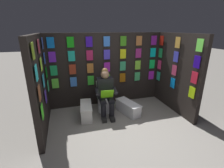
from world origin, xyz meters
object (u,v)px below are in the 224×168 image
(toilet, at_px, (104,99))
(comic_longbox_far, at_px, (128,108))
(comic_longbox_near, at_px, (86,111))
(person_reading, at_px, (106,92))

(toilet, distance_m, comic_longbox_far, 0.67)
(comic_longbox_near, bearing_deg, comic_longbox_far, -178.17)
(comic_longbox_near, bearing_deg, person_reading, -169.44)
(toilet, relative_size, comic_longbox_near, 1.07)
(toilet, distance_m, person_reading, 0.35)
(toilet, xyz_separation_m, comic_longbox_far, (-0.54, 0.35, -0.17))
(toilet, height_order, comic_longbox_near, toilet)
(person_reading, height_order, comic_longbox_far, person_reading)
(person_reading, relative_size, comic_longbox_near, 1.64)
(comic_longbox_far, bearing_deg, person_reading, -29.07)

